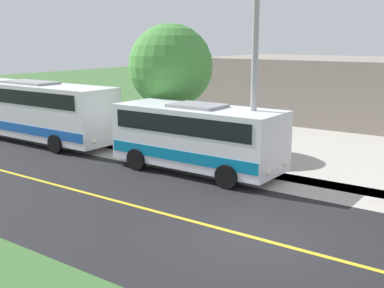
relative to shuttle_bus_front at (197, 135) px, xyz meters
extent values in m
plane|color=#3D6633|center=(4.56, 5.06, -1.52)|extent=(120.00, 120.00, 0.00)
cube|color=black|center=(4.56, 5.06, -1.52)|extent=(8.00, 100.00, 0.01)
cube|color=#B2ADA3|center=(-0.64, 5.06, -1.52)|extent=(2.40, 100.00, 0.01)
cube|color=gold|center=(4.56, 5.06, -1.52)|extent=(0.16, 100.00, 0.00)
cube|color=white|center=(0.00, 0.00, -0.03)|extent=(2.53, 6.98, 2.29)
cube|color=#0C72A5|center=(0.00, 0.00, -0.62)|extent=(2.57, 6.84, 0.44)
cube|color=black|center=(0.00, 0.00, 0.57)|extent=(2.57, 6.29, 0.70)
cube|color=gray|center=(0.00, 0.00, 1.18)|extent=(1.52, 2.10, 0.12)
cylinder|color=black|center=(-1.26, 2.16, -1.07)|extent=(0.25, 0.90, 0.90)
cylinder|color=black|center=(1.26, 2.16, -1.07)|extent=(0.25, 0.90, 0.90)
cylinder|color=black|center=(-1.26, -2.17, -1.07)|extent=(0.25, 0.90, 0.90)
cylinder|color=black|center=(1.26, -2.17, -1.07)|extent=(0.25, 0.90, 0.90)
sphere|color=#F2EACC|center=(-0.69, 3.51, -0.82)|extent=(0.20, 0.20, 0.20)
sphere|color=#F2EACC|center=(0.69, 3.51, -0.82)|extent=(0.20, 0.20, 0.20)
cube|color=white|center=(0.05, -10.53, 0.16)|extent=(2.42, 10.57, 2.67)
cube|color=blue|center=(0.05, -10.53, -0.62)|extent=(2.46, 10.36, 0.44)
cube|color=black|center=(0.05, -10.53, 0.95)|extent=(2.46, 9.51, 0.70)
cube|color=gray|center=(0.05, -10.53, 1.56)|extent=(1.45, 3.17, 0.12)
cylinder|color=black|center=(-1.16, -7.26, -1.07)|extent=(0.25, 0.90, 0.90)
cylinder|color=black|center=(1.26, -7.26, -1.07)|extent=(0.25, 0.90, 0.90)
cylinder|color=black|center=(-1.16, -13.81, -1.07)|extent=(0.25, 0.90, 0.90)
sphere|color=#F2EACC|center=(-0.61, -5.23, -0.82)|extent=(0.20, 0.20, 0.20)
sphere|color=#F2EACC|center=(0.72, -5.23, -0.82)|extent=(0.20, 0.20, 0.20)
cylinder|color=#9E9EA3|center=(-0.44, 2.26, 2.92)|extent=(0.24, 0.24, 8.89)
cylinder|color=#4C3826|center=(-2.84, -3.55, -0.28)|extent=(0.36, 0.36, 2.49)
sphere|color=#478C3D|center=(-2.84, -3.55, 2.48)|extent=(4.03, 4.03, 4.03)
camera|label=1|loc=(15.40, 10.75, 3.74)|focal=44.81mm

